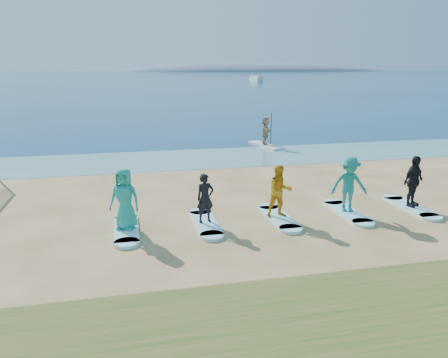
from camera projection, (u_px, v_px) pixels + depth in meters
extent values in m
plane|color=tan|center=(199.00, 235.00, 12.64)|extent=(600.00, 600.00, 0.00)
plane|color=teal|center=(165.00, 160.00, 22.55)|extent=(600.00, 600.00, 0.00)
plane|color=navy|center=(128.00, 77.00, 163.58)|extent=(600.00, 600.00, 0.00)
ellipsoid|color=slate|center=(260.00, 71.00, 315.83)|extent=(220.00, 56.00, 18.00)
cube|color=silver|center=(265.00, 145.00, 26.28)|extent=(1.35, 3.08, 0.12)
imported|color=tan|center=(265.00, 131.00, 26.06)|extent=(0.72, 1.59, 1.65)
cube|color=silver|center=(256.00, 81.00, 126.51)|extent=(2.38, 6.31, 1.50)
cube|color=#A4F5FF|center=(126.00, 229.00, 12.95)|extent=(0.70, 2.20, 0.09)
imported|color=teal|center=(125.00, 199.00, 12.71)|extent=(1.04, 0.87, 1.82)
cube|color=#A4F5FF|center=(205.00, 223.00, 13.46)|extent=(0.70, 2.20, 0.09)
imported|color=black|center=(205.00, 198.00, 13.25)|extent=(0.62, 0.48, 1.53)
cube|color=#A4F5FF|center=(279.00, 217.00, 13.97)|extent=(0.70, 2.20, 0.09)
imported|color=orange|center=(280.00, 191.00, 13.74)|extent=(0.84, 0.67, 1.67)
cube|color=#A4F5FF|center=(347.00, 212.00, 14.47)|extent=(0.70, 2.20, 0.09)
imported|color=#1A817C|center=(349.00, 184.00, 14.23)|extent=(1.28, 0.88, 1.83)
cube|color=#A4F5FF|center=(410.00, 207.00, 14.98)|extent=(0.70, 2.20, 0.09)
imported|color=black|center=(413.00, 181.00, 14.75)|extent=(1.11, 0.81, 1.75)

